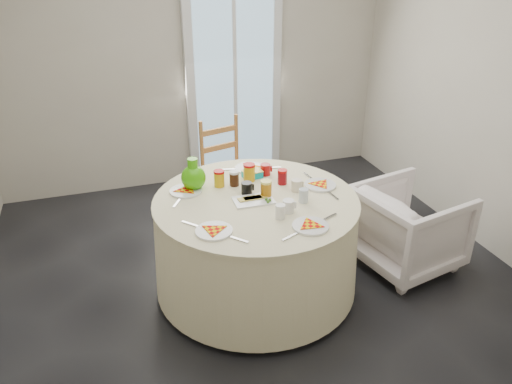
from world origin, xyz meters
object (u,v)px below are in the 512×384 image
object	(u,v)px
wooden_chair	(229,172)
green_pitcher	(193,173)
armchair	(409,221)
table	(256,244)

from	to	relation	value
wooden_chair	green_pitcher	world-z (taller)	green_pitcher
armchair	green_pitcher	xyz separation A→B (m)	(-1.60, 0.37, 0.48)
wooden_chair	green_pitcher	size ratio (longest dim) A/B	4.10
armchair	wooden_chair	bearing A→B (deg)	31.95
wooden_chair	green_pitcher	bearing A→B (deg)	-135.30
table	green_pitcher	xyz separation A→B (m)	(-0.37, 0.29, 0.49)
table	armchair	distance (m)	1.23
table	green_pitcher	bearing A→B (deg)	142.01
armchair	green_pitcher	size ratio (longest dim) A/B	3.20
table	wooden_chair	world-z (taller)	wooden_chair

